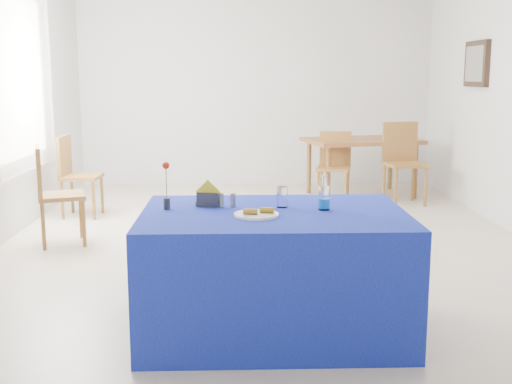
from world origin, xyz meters
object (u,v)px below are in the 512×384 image
(chair_bg_left, at_px, (334,162))
(chair_win_b, at_px, (74,170))
(oak_table, at_px, (362,145))
(plate, at_px, (256,215))
(water_bottle, at_px, (324,198))
(chair_bg_right, at_px, (403,157))
(chair_win_a, at_px, (52,188))
(blue_table, at_px, (273,272))

(chair_bg_left, relative_size, chair_win_b, 0.97)
(oak_table, xyz_separation_m, chair_bg_left, (-0.42, -0.40, -0.17))
(plate, bearing_deg, water_bottle, 21.73)
(water_bottle, bearing_deg, chair_bg_right, 68.94)
(plate, height_order, water_bottle, water_bottle)
(chair_win_a, bearing_deg, water_bottle, -150.19)
(chair_win_b, bearing_deg, water_bottle, -141.25)
(oak_table, distance_m, chair_win_b, 3.65)
(water_bottle, xyz_separation_m, chair_bg_left, (0.70, 4.06, -0.32))
(oak_table, distance_m, chair_bg_right, 0.65)
(water_bottle, bearing_deg, oak_table, 76.00)
(plate, xyz_separation_m, chair_win_b, (-1.93, 3.49, -0.24))
(blue_table, bearing_deg, water_bottle, 7.80)
(chair_win_a, bearing_deg, oak_table, -72.10)
(plate, bearing_deg, chair_bg_left, 75.23)
(blue_table, relative_size, oak_table, 1.01)
(plate, distance_m, chair_bg_right, 4.58)
(blue_table, height_order, chair_bg_left, chair_bg_left)
(water_bottle, height_order, chair_bg_left, water_bottle)
(plate, height_order, chair_bg_left, chair_bg_left)
(chair_bg_right, height_order, chair_win_a, chair_bg_right)
(chair_win_b, bearing_deg, chair_bg_left, -72.83)
(blue_table, distance_m, chair_win_a, 2.88)
(chair_win_b, bearing_deg, chair_bg_right, -76.92)
(water_bottle, distance_m, chair_bg_right, 4.27)
(blue_table, distance_m, chair_bg_left, 4.23)
(blue_table, relative_size, water_bottle, 7.44)
(chair_bg_right, bearing_deg, water_bottle, -118.76)
(blue_table, bearing_deg, oak_table, 72.48)
(oak_table, height_order, chair_bg_right, chair_bg_right)
(chair_bg_right, relative_size, chair_win_b, 1.10)
(plate, bearing_deg, blue_table, 48.65)
(chair_bg_right, distance_m, chair_win_b, 3.93)
(oak_table, distance_m, chair_bg_left, 0.60)
(blue_table, xyz_separation_m, chair_win_b, (-2.04, 3.37, 0.15))
(water_bottle, distance_m, chair_win_b, 4.08)
(chair_bg_right, relative_size, chair_win_a, 1.08)
(plate, distance_m, oak_table, 4.88)
(water_bottle, distance_m, chair_win_a, 3.08)
(chair_bg_right, bearing_deg, chair_bg_left, 166.41)
(oak_table, xyz_separation_m, chair_bg_right, (0.42, -0.49, -0.10))
(blue_table, xyz_separation_m, chair_bg_right, (1.84, 4.02, 0.20))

